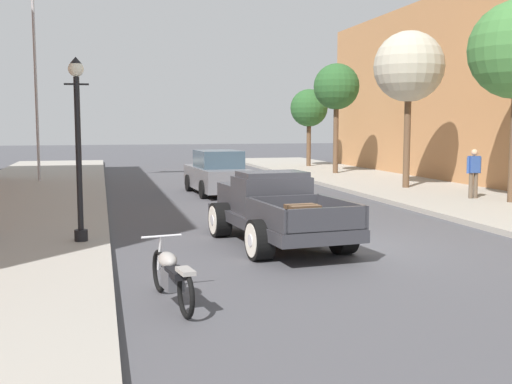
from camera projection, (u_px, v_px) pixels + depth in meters
The scene contains 10 objects.
ground_plane at pixel (324, 246), 13.36m from camera, with size 140.00×140.00×0.00m, color #47474C.
hotrod_truck_gunmetal at pixel (273, 209), 13.64m from camera, with size 2.49×5.05×1.58m.
motorcycle_parked at pixel (171, 275), 8.96m from camera, with size 0.63×2.11×0.93m.
car_background_grey at pixel (218, 174), 23.23m from camera, with size 2.06×4.40×1.65m.
pedestrian_sidewalk_right at pixel (474, 170), 20.62m from camera, with size 0.53×0.22×1.65m.
street_lamp_near at pixel (78, 135), 12.88m from camera, with size 0.50×0.32×3.85m.
flagpole at pixel (40, 51), 26.58m from camera, with size 1.74×0.16×9.16m.
street_tree_second at pixel (409, 67), 23.81m from camera, with size 2.71×2.71×6.05m.
street_tree_third at pixel (336, 87), 31.11m from camera, with size 2.31×2.31×5.52m.
street_tree_farthest at pixel (309, 108), 36.57m from camera, with size 2.21×2.21×4.55m.
Camera 1 is at (-4.64, -12.40, 2.61)m, focal length 43.38 mm.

